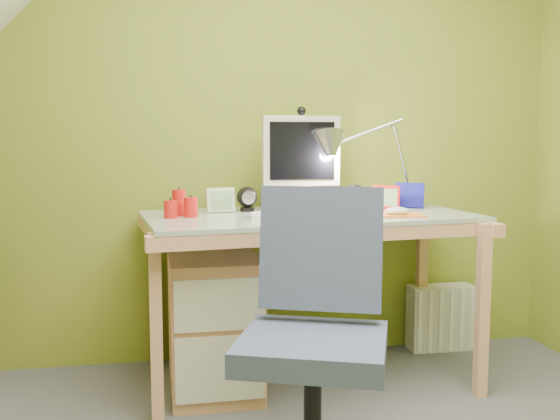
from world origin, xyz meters
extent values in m
cube|color=olive|center=(0.00, 1.60, 1.20)|extent=(3.20, 0.01, 2.40)
cube|color=white|center=(0.09, 1.04, 0.82)|extent=(0.44, 0.18, 0.02)
cube|color=orange|center=(0.55, 1.04, 0.81)|extent=(0.26, 0.20, 0.01)
ellipsoid|color=white|center=(0.55, 1.04, 0.83)|extent=(0.13, 0.10, 0.04)
cylinder|color=brown|center=(0.35, 1.10, 0.85)|extent=(0.07, 0.07, 0.08)
cube|color=red|center=(0.59, 1.30, 0.87)|extent=(0.13, 0.08, 0.12)
cube|color=#151794|center=(0.73, 1.34, 0.87)|extent=(0.14, 0.09, 0.13)
cube|color=#A7C889|center=(-0.23, 1.32, 0.87)|extent=(0.14, 0.04, 0.12)
cube|color=silver|center=(1.00, 1.50, 0.18)|extent=(0.36, 0.15, 0.35)
camera|label=1|loc=(-0.54, -1.78, 1.17)|focal=42.00mm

